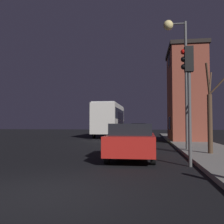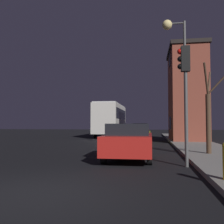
% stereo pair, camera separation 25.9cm
% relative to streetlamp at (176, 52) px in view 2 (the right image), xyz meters
% --- Properties ---
extents(ground_plane, '(120.00, 120.00, 0.00)m').
position_rel_streetlamp_xyz_m(ground_plane, '(-3.80, -8.41, -5.34)').
color(ground_plane, black).
extents(brick_building, '(2.99, 5.38, 7.75)m').
position_rel_streetlamp_xyz_m(brick_building, '(1.69, 8.31, -1.29)').
color(brick_building, brown).
rests_on(brick_building, sidewalk).
extents(streetlamp, '(1.24, 0.53, 6.94)m').
position_rel_streetlamp_xyz_m(streetlamp, '(0.00, 0.00, 0.00)').
color(streetlamp, '#4C4C4C').
rests_on(streetlamp, sidewalk).
extents(traffic_light, '(0.43, 0.24, 4.24)m').
position_rel_streetlamp_xyz_m(traffic_light, '(-0.14, -4.51, -2.29)').
color(traffic_light, '#4C4C4C').
rests_on(traffic_light, ground).
extents(bare_tree, '(1.37, 1.83, 4.01)m').
position_rel_streetlamp_xyz_m(bare_tree, '(1.28, -1.66, -3.44)').
color(bare_tree, '#473323').
rests_on(bare_tree, sidewalk).
extents(bus, '(2.49, 9.26, 3.70)m').
position_rel_streetlamp_xyz_m(bus, '(-5.90, 14.73, -3.14)').
color(bus, beige).
rests_on(bus, ground).
extents(car_near_lane, '(1.87, 4.33, 1.50)m').
position_rel_streetlamp_xyz_m(car_near_lane, '(-2.23, -2.92, -4.55)').
color(car_near_lane, '#B21E19').
rests_on(car_near_lane, ground).
extents(car_mid_lane, '(1.84, 3.94, 1.41)m').
position_rel_streetlamp_xyz_m(car_mid_lane, '(-2.30, 6.41, -4.61)').
color(car_mid_lane, olive).
rests_on(car_mid_lane, ground).
extents(car_far_lane, '(1.79, 3.84, 1.55)m').
position_rel_streetlamp_xyz_m(car_far_lane, '(-2.57, 15.96, -4.53)').
color(car_far_lane, navy).
rests_on(car_far_lane, ground).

